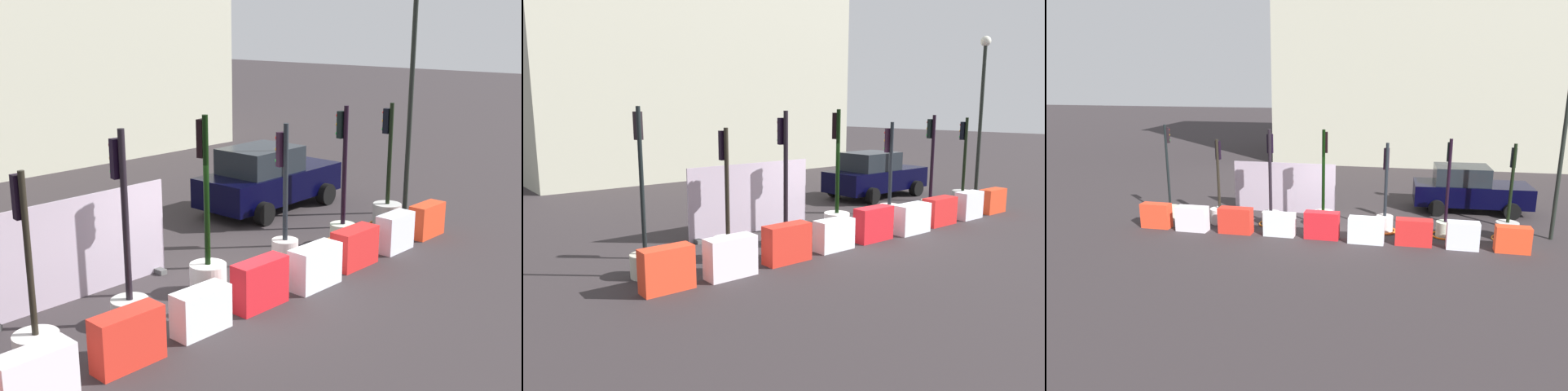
# 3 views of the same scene
# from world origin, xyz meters

# --- Properties ---
(ground_plane) EXTENTS (120.00, 120.00, 0.00)m
(ground_plane) POSITION_xyz_m (0.00, 0.00, 0.00)
(ground_plane) COLOR #2E282A
(traffic_light_0) EXTENTS (0.63, 0.63, 3.49)m
(traffic_light_0) POSITION_xyz_m (-5.82, 0.15, 0.57)
(traffic_light_0) COLOR #B8B29F
(traffic_light_0) RESTS_ON ground_plane
(traffic_light_1) EXTENTS (0.70, 0.70, 3.02)m
(traffic_light_1) POSITION_xyz_m (-3.86, 0.07, 0.52)
(traffic_light_1) COLOR silver
(traffic_light_1) RESTS_ON ground_plane
(traffic_light_2) EXTENTS (0.88, 0.88, 3.38)m
(traffic_light_2) POSITION_xyz_m (-2.01, 0.26, 0.62)
(traffic_light_2) COLOR #B3B3AD
(traffic_light_2) RESTS_ON ground_plane
(traffic_light_3) EXTENTS (0.71, 0.71, 3.42)m
(traffic_light_3) POSITION_xyz_m (-0.14, 0.32, 0.62)
(traffic_light_3) COLOR silver
(traffic_light_3) RESTS_ON ground_plane
(traffic_light_4) EXTENTS (0.82, 0.82, 3.04)m
(traffic_light_4) POSITION_xyz_m (1.99, 0.21, 0.53)
(traffic_light_4) COLOR beige
(traffic_light_4) RESTS_ON ground_plane
(traffic_light_5) EXTENTS (0.87, 0.87, 3.23)m
(traffic_light_5) POSITION_xyz_m (3.97, 0.14, 0.57)
(traffic_light_5) COLOR beige
(traffic_light_5) RESTS_ON ground_plane
(traffic_light_6) EXTENTS (0.91, 0.91, 3.13)m
(traffic_light_6) POSITION_xyz_m (5.90, 0.16, 0.47)
(traffic_light_6) COLOR #ACABA9
(traffic_light_6) RESTS_ON ground_plane
(construction_barrier_0) EXTENTS (1.03, 0.41, 0.86)m
(construction_barrier_0) POSITION_xyz_m (-5.83, -0.88, 0.43)
(construction_barrier_0) COLOR red
(construction_barrier_0) RESTS_ON ground_plane
(construction_barrier_1) EXTENTS (1.08, 0.45, 0.85)m
(construction_barrier_1) POSITION_xyz_m (-4.45, -0.96, 0.43)
(construction_barrier_1) COLOR silver
(construction_barrier_1) RESTS_ON ground_plane
(construction_barrier_2) EXTENTS (1.14, 0.44, 0.88)m
(construction_barrier_2) POSITION_xyz_m (-2.91, -0.91, 0.44)
(construction_barrier_2) COLOR red
(construction_barrier_2) RESTS_ON ground_plane
(construction_barrier_3) EXTENTS (1.03, 0.45, 0.77)m
(construction_barrier_3) POSITION_xyz_m (-1.40, -0.88, 0.38)
(construction_barrier_3) COLOR silver
(construction_barrier_3) RESTS_ON ground_plane
(construction_barrier_4) EXTENTS (1.13, 0.43, 0.90)m
(construction_barrier_4) POSITION_xyz_m (0.02, -0.90, 0.45)
(construction_barrier_4) COLOR red
(construction_barrier_4) RESTS_ON ground_plane
(construction_barrier_5) EXTENTS (1.13, 0.49, 0.83)m
(construction_barrier_5) POSITION_xyz_m (1.47, -1.02, 0.41)
(construction_barrier_5) COLOR silver
(construction_barrier_5) RESTS_ON ground_plane
(construction_barrier_6) EXTENTS (1.14, 0.48, 0.83)m
(construction_barrier_6) POSITION_xyz_m (2.94, -0.92, 0.41)
(construction_barrier_6) COLOR red
(construction_barrier_6) RESTS_ON ground_plane
(construction_barrier_7) EXTENTS (0.97, 0.44, 0.86)m
(construction_barrier_7) POSITION_xyz_m (4.40, -1.00, 0.43)
(construction_barrier_7) COLOR silver
(construction_barrier_7) RESTS_ON ground_plane
(construction_barrier_8) EXTENTS (1.02, 0.43, 0.80)m
(construction_barrier_8) POSITION_xyz_m (5.84, -1.00, 0.40)
(construction_barrier_8) COLOR red
(construction_barrier_8) RESTS_ON ground_plane
(car_black_sedan) EXTENTS (4.39, 2.24, 1.77)m
(car_black_sedan) POSITION_xyz_m (5.07, 3.48, 0.86)
(car_black_sedan) COLOR black
(car_black_sedan) RESTS_ON ground_plane
(building_main_facade) EXTENTS (18.01, 9.50, 16.97)m
(building_main_facade) POSITION_xyz_m (3.51, 16.51, 8.50)
(building_main_facade) COLOR #AEAD97
(building_main_facade) RESTS_ON ground_plane
(street_lamp_post) EXTENTS (0.36, 0.36, 5.98)m
(street_lamp_post) POSITION_xyz_m (7.34, 0.49, 3.82)
(street_lamp_post) COLOR black
(street_lamp_post) RESTS_ON ground_plane
(site_fence_panel) EXTENTS (3.96, 0.50, 1.95)m
(site_fence_panel) POSITION_xyz_m (-1.92, 1.88, 0.93)
(site_fence_panel) COLOR #A394A5
(site_fence_panel) RESTS_ON ground_plane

